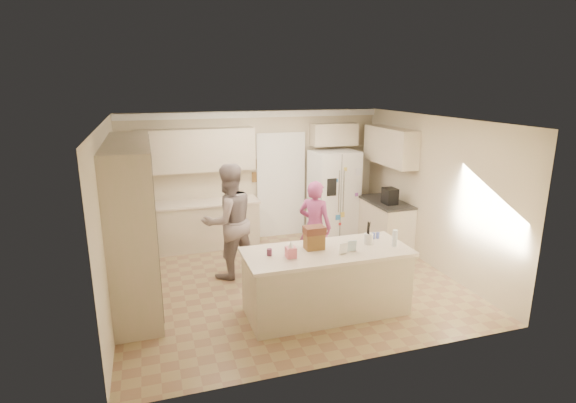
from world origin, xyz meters
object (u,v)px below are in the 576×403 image
object	(u,v)px
utensil_crock	(368,239)
dollhouse_body	(314,241)
refrigerator	(334,194)
tissue_box	(291,252)
island_base	(326,283)
teen_boy	(229,221)
teen_girl	(315,227)
coffee_maker	(390,196)

from	to	relation	value
utensil_crock	dollhouse_body	xyz separation A→B (m)	(-0.80, 0.05, 0.04)
refrigerator	dollhouse_body	world-z (taller)	refrigerator
tissue_box	island_base	bearing A→B (deg)	10.30
teen_boy	utensil_crock	bearing A→B (deg)	120.21
teen_girl	utensil_crock	bearing A→B (deg)	145.47
teen_boy	teen_girl	size ratio (longest dim) A/B	1.20
teen_girl	teen_boy	bearing A→B (deg)	34.11
refrigerator	utensil_crock	size ratio (longest dim) A/B	12.00
dollhouse_body	coffee_maker	bearing A→B (deg)	39.29
tissue_box	dollhouse_body	xyz separation A→B (m)	(0.40, 0.20, 0.04)
utensil_crock	island_base	bearing A→B (deg)	-175.60
island_base	refrigerator	bearing A→B (deg)	65.25
island_base	utensil_crock	bearing A→B (deg)	4.40
refrigerator	teen_boy	size ratio (longest dim) A/B	0.95
refrigerator	island_base	size ratio (longest dim) A/B	0.82
island_base	dollhouse_body	world-z (taller)	dollhouse_body
refrigerator	island_base	world-z (taller)	refrigerator
coffee_maker	utensil_crock	distance (m)	2.32
utensil_crock	teen_boy	size ratio (longest dim) A/B	0.08
dollhouse_body	teen_girl	bearing A→B (deg)	68.64
utensil_crock	tissue_box	xyz separation A→B (m)	(-1.20, -0.15, -0.00)
island_base	teen_boy	distance (m)	2.00
coffee_maker	utensil_crock	bearing A→B (deg)	-127.12
refrigerator	teen_girl	bearing A→B (deg)	-128.04
tissue_box	coffee_maker	bearing A→B (deg)	37.57
refrigerator	coffee_maker	world-z (taller)	refrigerator
refrigerator	tissue_box	distance (m)	3.61
island_base	dollhouse_body	size ratio (longest dim) A/B	8.46
coffee_maker	teen_boy	distance (m)	3.12
coffee_maker	utensil_crock	world-z (taller)	coffee_maker
island_base	utensil_crock	size ratio (longest dim) A/B	14.67
refrigerator	island_base	xyz separation A→B (m)	(-1.36, -2.96, -0.46)
refrigerator	island_base	distance (m)	3.29
refrigerator	tissue_box	world-z (taller)	refrigerator
coffee_maker	tissue_box	world-z (taller)	coffee_maker
tissue_box	dollhouse_body	bearing A→B (deg)	26.57
tissue_box	teen_girl	world-z (taller)	teen_girl
coffee_maker	tissue_box	bearing A→B (deg)	-142.43
refrigerator	utensil_crock	bearing A→B (deg)	-109.01
utensil_crock	dollhouse_body	world-z (taller)	dollhouse_body
dollhouse_body	teen_boy	distance (m)	1.77
coffee_maker	teen_girl	size ratio (longest dim) A/B	0.19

